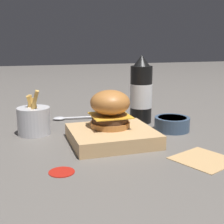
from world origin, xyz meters
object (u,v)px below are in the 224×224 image
(ketchup_bottle, at_px, (141,93))
(side_bowl, at_px, (172,123))
(burger, at_px, (110,109))
(fries_basket, at_px, (34,120))
(serving_board, at_px, (112,136))
(spoon, at_px, (67,118))

(ketchup_bottle, xyz_separation_m, side_bowl, (-0.05, 0.13, -0.08))
(burger, xyz_separation_m, fries_basket, (0.21, -0.12, -0.05))
(ketchup_bottle, distance_m, side_bowl, 0.16)
(ketchup_bottle, bearing_deg, serving_board, 48.65)
(ketchup_bottle, height_order, fries_basket, ketchup_bottle)
(burger, height_order, ketchup_bottle, ketchup_bottle)
(burger, relative_size, ketchup_bottle, 0.48)
(ketchup_bottle, height_order, side_bowl, ketchup_bottle)
(fries_basket, height_order, side_bowl, fries_basket)
(serving_board, height_order, side_bowl, side_bowl)
(fries_basket, xyz_separation_m, side_bowl, (-0.42, 0.09, -0.02))
(ketchup_bottle, distance_m, fries_basket, 0.37)
(serving_board, distance_m, fries_basket, 0.25)
(fries_basket, bearing_deg, ketchup_bottle, -174.38)
(side_bowl, bearing_deg, fries_basket, -12.37)
(burger, xyz_separation_m, ketchup_bottle, (-0.16, -0.16, 0.01))
(ketchup_bottle, xyz_separation_m, spoon, (0.24, -0.11, -0.10))
(ketchup_bottle, bearing_deg, fries_basket, 5.62)
(serving_board, distance_m, side_bowl, 0.23)
(burger, distance_m, spoon, 0.30)
(serving_board, bearing_deg, side_bowl, -165.37)
(burger, relative_size, fries_basket, 0.80)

